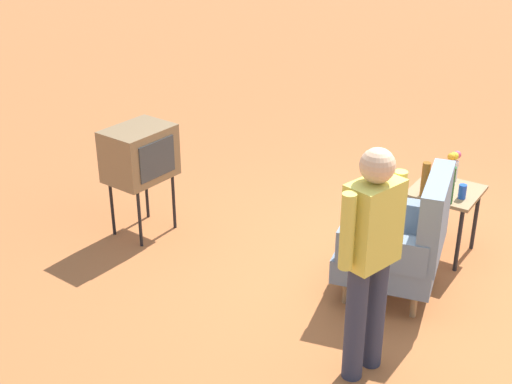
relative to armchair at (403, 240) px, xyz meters
name	(u,v)px	position (x,y,z in m)	size (l,w,h in m)	color
ground_plane	(409,292)	(-0.07, 0.07, -0.50)	(60.00, 60.00, 0.00)	#AD6033
armchair	(403,240)	(0.00, 0.00, 0.00)	(0.92, 0.93, 1.06)	#937047
side_table	(445,199)	(-0.83, 0.04, 0.03)	(0.56, 0.56, 0.62)	black
tv_on_stand	(140,154)	(0.31, -2.41, 0.28)	(0.63, 0.49, 1.03)	black
person_standing	(371,251)	(1.00, 0.16, 0.44)	(0.55, 0.31, 1.64)	#2D3347
soda_can_blue	(462,192)	(-0.74, 0.21, 0.18)	(0.07, 0.07, 0.12)	blue
bottle_wine_green	(450,185)	(-0.59, 0.14, 0.28)	(0.07, 0.07, 0.32)	#1E5623
bottle_tall_amber	(425,179)	(-0.61, -0.08, 0.27)	(0.07, 0.07, 0.30)	brown
flower_vase	(453,165)	(-1.05, 0.01, 0.27)	(0.14, 0.10, 0.27)	silver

